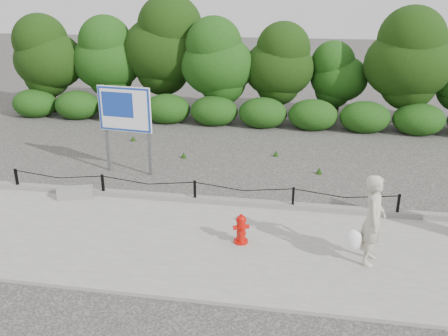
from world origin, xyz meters
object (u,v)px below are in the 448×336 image
pedestrian (372,221)px  advertising_sign (125,113)px  fire_hydrant (241,229)px  concrete_block (75,193)px

pedestrian → advertising_sign: size_ratio=0.71×
pedestrian → advertising_sign: bearing=69.3°
fire_hydrant → pedestrian: bearing=-28.1°
concrete_block → advertising_sign: bearing=72.2°
concrete_block → advertising_sign: (0.68, 2.14, 1.64)m
fire_hydrant → advertising_sign: size_ratio=0.26×
advertising_sign → fire_hydrant: bearing=-36.7°
concrete_block → fire_hydrant: bearing=-19.0°
fire_hydrant → concrete_block: size_ratio=0.75×
concrete_block → advertising_sign: 2.78m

